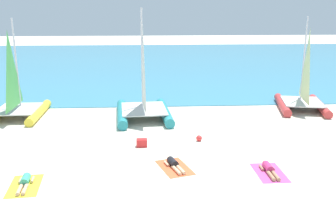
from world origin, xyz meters
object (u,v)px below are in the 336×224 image
sailboat_yellow (17,103)px  sailboat_teal (144,103)px  sunbather_middle (174,164)px  cooler_box (142,143)px  sunbather_right (269,169)px  beach_ball (199,138)px  sunbather_left (25,182)px  towel_middle (174,167)px  sailboat_red (302,96)px  towel_left (25,186)px  towel_right (269,173)px

sailboat_yellow → sailboat_teal: bearing=-5.2°
sunbather_middle → cooler_box: bearing=100.9°
sunbather_right → beach_ball: bearing=120.2°
sailboat_yellow → sunbather_middle: sailboat_yellow is taller
sunbather_left → towel_middle: bearing=7.2°
sunbather_left → cooler_box: size_ratio=3.14×
sunbather_left → towel_middle: size_ratio=0.83×
sailboat_red → beach_ball: sailboat_red is taller
sailboat_yellow → sailboat_red: bearing=2.0°
towel_middle → beach_ball: beach_ball is taller
towel_middle → cooler_box: size_ratio=3.80×
towel_left → sailboat_red: bearing=34.9°
sunbather_left → towel_middle: (5.64, 1.29, -0.13)m
towel_left → beach_ball: bearing=32.5°
sailboat_teal → towel_middle: sailboat_teal is taller
sailboat_teal → sailboat_red: sailboat_teal is taller
towel_right → beach_ball: bearing=120.5°
sailboat_teal → towel_left: size_ratio=3.31×
sailboat_red → towel_left: size_ratio=3.03×
sailboat_red → towel_middle: sailboat_red is taller
sailboat_yellow → towel_left: sailboat_yellow is taller
towel_left → sunbather_right: bearing=4.2°
sailboat_teal → towel_right: bearing=-62.0°
sailboat_teal → cooler_box: size_ratio=12.59×
sunbather_middle → towel_right: size_ratio=0.81×
towel_middle → beach_ball: bearing=65.6°
sunbather_right → cooler_box: bearing=146.9°
towel_left → cooler_box: (4.28, 3.91, 0.17)m
sailboat_red → towel_left: sailboat_red is taller
towel_middle → cooler_box: cooler_box is taller
sailboat_red → sunbather_middle: (-8.73, -8.60, -0.73)m
sailboat_teal → towel_middle: size_ratio=3.31×
sunbather_left → beach_ball: size_ratio=5.37×
towel_right → beach_ball: size_ratio=6.51×
towel_middle → sunbather_middle: bearing=107.2°
towel_left → towel_middle: size_ratio=1.00×
sailboat_teal → cooler_box: bearing=-95.0°
sailboat_red → beach_ball: 9.15m
towel_right → cooler_box: size_ratio=3.80×
towel_middle → sunbather_right: (3.73, -0.66, 0.13)m
sailboat_red → towel_right: 10.66m
sunbather_middle → cooler_box: (-1.33, 2.49, 0.05)m
sailboat_yellow → sailboat_red: 17.40m
towel_left → sunbather_left: (-0.01, 0.07, 0.13)m
towel_left → cooler_box: bearing=42.4°
sailboat_teal → towel_right: sailboat_teal is taller
sunbather_left → sunbather_middle: (5.62, 1.35, 0.00)m
towel_left → sunbather_right: 9.39m
sailboat_teal → towel_middle: (1.27, -7.29, -0.93)m
sunbather_left → sailboat_red: bearing=29.1°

